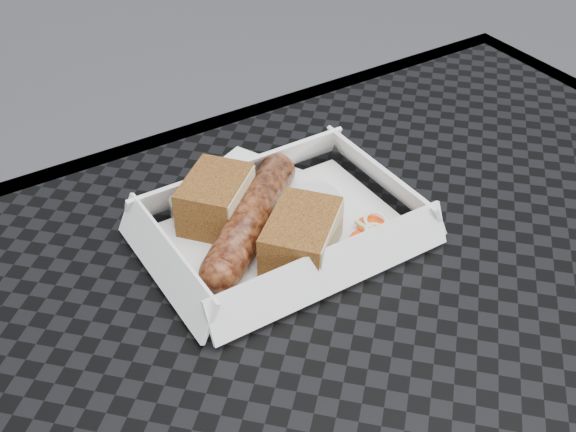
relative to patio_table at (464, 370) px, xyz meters
name	(u,v)px	position (x,y,z in m)	size (l,w,h in m)	color
patio_table	(464,370)	(0.00, 0.00, 0.00)	(0.80, 0.80, 0.74)	black
food_tray	(282,234)	(-0.09, 0.17, 0.08)	(0.22, 0.15, 0.00)	white
bratwurst	(251,218)	(-0.11, 0.19, 0.10)	(0.16, 0.14, 0.04)	brown
bread_near	(215,199)	(-0.13, 0.22, 0.10)	(0.07, 0.05, 0.05)	brown
bread_far	(301,237)	(-0.09, 0.14, 0.10)	(0.08, 0.05, 0.04)	brown
veg_garnish	(368,231)	(-0.02, 0.13, 0.08)	(0.03, 0.03, 0.00)	#ED400A
napkin	(251,191)	(-0.08, 0.25, 0.08)	(0.12, 0.12, 0.00)	white
condiment_cup_sauce	(197,210)	(-0.14, 0.23, 0.09)	(0.05, 0.05, 0.03)	#97190B
condiment_cup_empty	(313,209)	(-0.05, 0.17, 0.09)	(0.05, 0.05, 0.03)	silver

